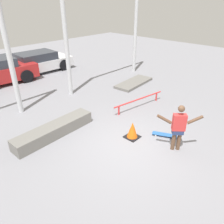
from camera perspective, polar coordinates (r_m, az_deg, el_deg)
name	(u,v)px	position (r m, az deg, el deg)	size (l,w,h in m)	color
ground_plane	(131,145)	(7.22, 4.96, -8.67)	(36.00, 36.00, 0.00)	gray
skateboarder	(179,126)	(6.86, 16.99, -3.56)	(0.95, 1.09, 1.54)	brown
skateboard	(164,135)	(7.81, 13.54, -5.77)	(0.55, 0.84, 0.08)	#2D66B2
grind_box	(55,130)	(7.82, -14.78, -4.59)	(2.97, 0.59, 0.42)	slate
manual_pad	(134,83)	(12.25, 5.73, 7.61)	(2.47, 0.95, 0.14)	slate
grind_rail	(139,100)	(9.50, 7.06, 3.07)	(2.71, 0.50, 0.42)	red
canopy_support_right	(105,12)	(11.92, -1.72, 24.60)	(5.24, 0.20, 5.98)	silver
parked_car_white	(38,62)	(14.94, -18.65, 12.25)	(4.17, 2.02, 1.25)	white
traffic_cone	(132,130)	(7.45, 5.36, -4.74)	(0.46, 0.46, 0.59)	black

